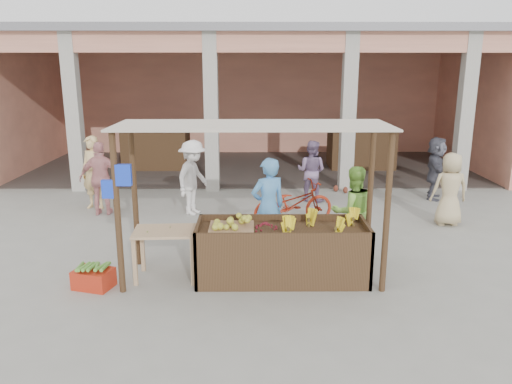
{
  "coord_description": "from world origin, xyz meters",
  "views": [
    {
      "loc": [
        0.05,
        -7.17,
        3.24
      ],
      "look_at": [
        0.11,
        1.2,
        1.08
      ],
      "focal_mm": 35.0,
      "sensor_mm": 36.0,
      "label": 1
    }
  ],
  "objects_px": {
    "fruit_stall": "(282,254)",
    "side_table": "(166,239)",
    "motorcycle": "(293,203)",
    "vendor_blue": "(268,204)",
    "red_crate": "(94,279)",
    "vendor_green": "(353,209)"
  },
  "relations": [
    {
      "from": "vendor_green",
      "to": "side_table",
      "type": "bearing_deg",
      "value": 7.69
    },
    {
      "from": "red_crate",
      "to": "vendor_blue",
      "type": "bearing_deg",
      "value": 43.38
    },
    {
      "from": "red_crate",
      "to": "vendor_green",
      "type": "xyz_separation_m",
      "value": [
        4.08,
        1.28,
        0.69
      ]
    },
    {
      "from": "vendor_blue",
      "to": "red_crate",
      "type": "bearing_deg",
      "value": 3.31
    },
    {
      "from": "fruit_stall",
      "to": "motorcycle",
      "type": "distance_m",
      "value": 2.69
    },
    {
      "from": "fruit_stall",
      "to": "motorcycle",
      "type": "height_order",
      "value": "motorcycle"
    },
    {
      "from": "red_crate",
      "to": "vendor_green",
      "type": "distance_m",
      "value": 4.33
    },
    {
      "from": "fruit_stall",
      "to": "side_table",
      "type": "distance_m",
      "value": 1.79
    },
    {
      "from": "side_table",
      "to": "motorcycle",
      "type": "xyz_separation_m",
      "value": [
        2.16,
        2.62,
        -0.17
      ]
    },
    {
      "from": "red_crate",
      "to": "vendor_green",
      "type": "height_order",
      "value": "vendor_green"
    },
    {
      "from": "fruit_stall",
      "to": "motorcycle",
      "type": "xyz_separation_m",
      "value": [
        0.39,
        2.66,
        0.07
      ]
    },
    {
      "from": "vendor_blue",
      "to": "motorcycle",
      "type": "height_order",
      "value": "vendor_blue"
    },
    {
      "from": "side_table",
      "to": "vendor_blue",
      "type": "xyz_separation_m",
      "value": [
        1.59,
        0.99,
        0.27
      ]
    },
    {
      "from": "fruit_stall",
      "to": "vendor_blue",
      "type": "height_order",
      "value": "vendor_blue"
    },
    {
      "from": "fruit_stall",
      "to": "side_table",
      "type": "relative_size",
      "value": 2.62
    },
    {
      "from": "red_crate",
      "to": "vendor_blue",
      "type": "height_order",
      "value": "vendor_blue"
    },
    {
      "from": "red_crate",
      "to": "motorcycle",
      "type": "relative_size",
      "value": 0.3
    },
    {
      "from": "fruit_stall",
      "to": "side_table",
      "type": "xyz_separation_m",
      "value": [
        -1.78,
        0.04,
        0.24
      ]
    },
    {
      "from": "side_table",
      "to": "motorcycle",
      "type": "relative_size",
      "value": 0.55
    },
    {
      "from": "red_crate",
      "to": "motorcycle",
      "type": "height_order",
      "value": "motorcycle"
    },
    {
      "from": "motorcycle",
      "to": "fruit_stall",
      "type": "bearing_deg",
      "value": 152.86
    },
    {
      "from": "side_table",
      "to": "vendor_green",
      "type": "relative_size",
      "value": 0.6
    }
  ]
}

